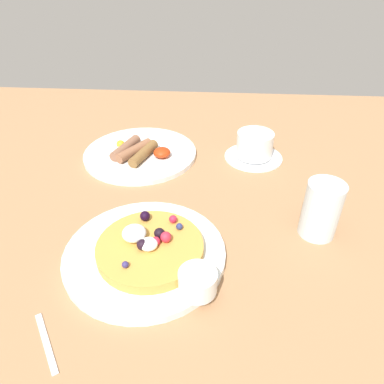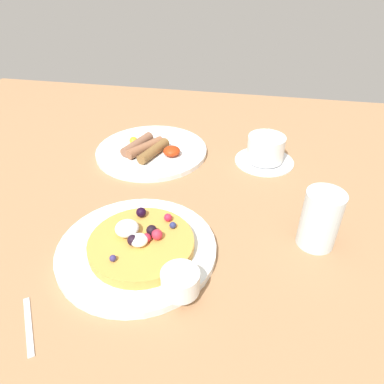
{
  "view_description": "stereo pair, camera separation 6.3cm",
  "coord_description": "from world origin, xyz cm",
  "px_view_note": "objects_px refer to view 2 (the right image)",
  "views": [
    {
      "loc": [
        3.66,
        -49.88,
        41.06
      ],
      "look_at": [
        -0.12,
        2.5,
        4.0
      ],
      "focal_mm": 32.84,
      "sensor_mm": 36.0,
      "label": 1
    },
    {
      "loc": [
        9.87,
        -49.05,
        41.06
      ],
      "look_at": [
        -0.12,
        2.5,
        4.0
      ],
      "focal_mm": 32.84,
      "sensor_mm": 36.0,
      "label": 2
    }
  ],
  "objects_px": {
    "syrup_ramekin": "(180,281)",
    "coffee_cup": "(266,147)",
    "water_glass": "(320,219)",
    "coffee_saucer": "(264,160)",
    "breakfast_plate": "(152,151)",
    "pancake_plate": "(137,249)",
    "teaspoon": "(32,365)"
  },
  "relations": [
    {
      "from": "syrup_ramekin",
      "to": "coffee_cup",
      "type": "distance_m",
      "value": 0.42
    },
    {
      "from": "water_glass",
      "to": "coffee_cup",
      "type": "bearing_deg",
      "value": 109.21
    },
    {
      "from": "syrup_ramekin",
      "to": "coffee_saucer",
      "type": "relative_size",
      "value": 0.41
    },
    {
      "from": "breakfast_plate",
      "to": "coffee_saucer",
      "type": "distance_m",
      "value": 0.27
    },
    {
      "from": "pancake_plate",
      "to": "water_glass",
      "type": "xyz_separation_m",
      "value": [
        0.29,
        0.08,
        0.04
      ]
    },
    {
      "from": "pancake_plate",
      "to": "water_glass",
      "type": "height_order",
      "value": "water_glass"
    },
    {
      "from": "coffee_saucer",
      "to": "coffee_cup",
      "type": "height_order",
      "value": "coffee_cup"
    },
    {
      "from": "syrup_ramekin",
      "to": "breakfast_plate",
      "type": "distance_m",
      "value": 0.43
    },
    {
      "from": "coffee_cup",
      "to": "teaspoon",
      "type": "height_order",
      "value": "coffee_cup"
    },
    {
      "from": "coffee_saucer",
      "to": "teaspoon",
      "type": "relative_size",
      "value": 1.03
    },
    {
      "from": "coffee_saucer",
      "to": "teaspoon",
      "type": "height_order",
      "value": "coffee_saucer"
    },
    {
      "from": "pancake_plate",
      "to": "syrup_ramekin",
      "type": "relative_size",
      "value": 4.72
    },
    {
      "from": "coffee_cup",
      "to": "water_glass",
      "type": "xyz_separation_m",
      "value": [
        0.09,
        -0.26,
        0.01
      ]
    },
    {
      "from": "syrup_ramekin",
      "to": "breakfast_plate",
      "type": "xyz_separation_m",
      "value": [
        -0.16,
        0.4,
        -0.03
      ]
    },
    {
      "from": "syrup_ramekin",
      "to": "coffee_cup",
      "type": "relative_size",
      "value": 0.48
    },
    {
      "from": "pancake_plate",
      "to": "breakfast_plate",
      "type": "height_order",
      "value": "pancake_plate"
    },
    {
      "from": "coffee_saucer",
      "to": "water_glass",
      "type": "distance_m",
      "value": 0.28
    },
    {
      "from": "water_glass",
      "to": "pancake_plate",
      "type": "bearing_deg",
      "value": -164.63
    },
    {
      "from": "breakfast_plate",
      "to": "coffee_cup",
      "type": "height_order",
      "value": "coffee_cup"
    },
    {
      "from": "breakfast_plate",
      "to": "syrup_ramekin",
      "type": "bearing_deg",
      "value": -68.18
    },
    {
      "from": "teaspoon",
      "to": "water_glass",
      "type": "relative_size",
      "value": 1.29
    },
    {
      "from": "pancake_plate",
      "to": "coffee_saucer",
      "type": "relative_size",
      "value": 1.91
    },
    {
      "from": "coffee_saucer",
      "to": "pancake_plate",
      "type": "bearing_deg",
      "value": -120.32
    },
    {
      "from": "coffee_saucer",
      "to": "syrup_ramekin",
      "type": "bearing_deg",
      "value": -104.8
    },
    {
      "from": "coffee_cup",
      "to": "coffee_saucer",
      "type": "bearing_deg",
      "value": -93.89
    },
    {
      "from": "syrup_ramekin",
      "to": "coffee_cup",
      "type": "bearing_deg",
      "value": 75.24
    },
    {
      "from": "coffee_cup",
      "to": "teaspoon",
      "type": "xyz_separation_m",
      "value": [
        -0.26,
        -0.54,
        -0.03
      ]
    },
    {
      "from": "teaspoon",
      "to": "water_glass",
      "type": "height_order",
      "value": "water_glass"
    },
    {
      "from": "syrup_ramekin",
      "to": "water_glass",
      "type": "distance_m",
      "value": 0.25
    },
    {
      "from": "teaspoon",
      "to": "breakfast_plate",
      "type": "bearing_deg",
      "value": 90.83
    },
    {
      "from": "breakfast_plate",
      "to": "coffee_saucer",
      "type": "height_order",
      "value": "breakfast_plate"
    },
    {
      "from": "breakfast_plate",
      "to": "pancake_plate",
      "type": "bearing_deg",
      "value": -77.72
    }
  ]
}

